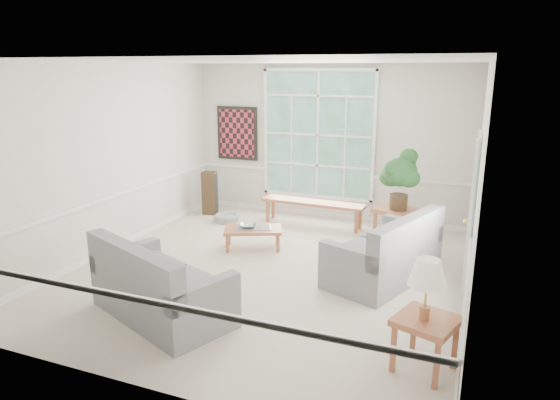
# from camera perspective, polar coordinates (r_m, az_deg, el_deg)

# --- Properties ---
(floor) EXTENTS (5.50, 6.00, 0.01)m
(floor) POSITION_cam_1_polar(r_m,az_deg,el_deg) (7.47, -1.29, -8.14)
(floor) COLOR #C1B4A5
(floor) RESTS_ON ground
(ceiling) EXTENTS (5.50, 6.00, 0.02)m
(ceiling) POSITION_cam_1_polar(r_m,az_deg,el_deg) (6.87, -1.44, 15.58)
(ceiling) COLOR white
(ceiling) RESTS_ON ground
(wall_back) EXTENTS (5.50, 0.02, 3.00)m
(wall_back) POSITION_cam_1_polar(r_m,az_deg,el_deg) (9.81, 5.54, 6.52)
(wall_back) COLOR silver
(wall_back) RESTS_ON ground
(wall_front) EXTENTS (5.50, 0.02, 3.00)m
(wall_front) POSITION_cam_1_polar(r_m,az_deg,el_deg) (4.50, -16.48, -4.07)
(wall_front) COLOR silver
(wall_front) RESTS_ON ground
(wall_left) EXTENTS (0.02, 6.00, 3.00)m
(wall_left) POSITION_cam_1_polar(r_m,az_deg,el_deg) (8.46, -18.83, 4.46)
(wall_left) COLOR silver
(wall_left) RESTS_ON ground
(wall_right) EXTENTS (0.02, 6.00, 3.00)m
(wall_right) POSITION_cam_1_polar(r_m,az_deg,el_deg) (6.48, 21.64, 1.20)
(wall_right) COLOR silver
(wall_right) RESTS_ON ground
(window_back) EXTENTS (2.30, 0.08, 2.40)m
(window_back) POSITION_cam_1_polar(r_m,az_deg,el_deg) (9.80, 4.37, 7.43)
(window_back) COLOR white
(window_back) RESTS_ON wall_back
(entry_door) EXTENTS (0.08, 0.90, 2.10)m
(entry_door) POSITION_cam_1_polar(r_m,az_deg,el_deg) (7.17, 21.04, -1.21)
(entry_door) COLOR white
(entry_door) RESTS_ON floor
(door_sidelight) EXTENTS (0.08, 0.26, 1.90)m
(door_sidelight) POSITION_cam_1_polar(r_m,az_deg,el_deg) (6.54, 21.00, -1.80)
(door_sidelight) COLOR white
(door_sidelight) RESTS_ON wall_right
(wall_art) EXTENTS (0.90, 0.06, 1.10)m
(wall_art) POSITION_cam_1_polar(r_m,az_deg,el_deg) (10.45, -4.93, 7.60)
(wall_art) COLOR #581A22
(wall_art) RESTS_ON wall_back
(wall_frame_near) EXTENTS (0.04, 0.26, 0.32)m
(wall_frame_near) POSITION_cam_1_polar(r_m,az_deg,el_deg) (8.19, 21.54, 4.24)
(wall_frame_near) COLOR black
(wall_frame_near) RESTS_ON wall_right
(wall_frame_far) EXTENTS (0.04, 0.26, 0.32)m
(wall_frame_far) POSITION_cam_1_polar(r_m,az_deg,el_deg) (8.58, 21.58, 4.69)
(wall_frame_far) COLOR black
(wall_frame_far) RESTS_ON wall_right
(loveseat_right) EXTENTS (1.50, 2.01, 0.97)m
(loveseat_right) POSITION_cam_1_polar(r_m,az_deg,el_deg) (7.20, 11.75, -5.15)
(loveseat_right) COLOR gray
(loveseat_right) RESTS_ON floor
(loveseat_front) EXTENTS (2.02, 1.55, 0.97)m
(loveseat_front) POSITION_cam_1_polar(r_m,az_deg,el_deg) (6.19, -13.34, -8.65)
(loveseat_front) COLOR gray
(loveseat_front) RESTS_ON floor
(coffee_table) EXTENTS (1.07, 0.85, 0.35)m
(coffee_table) POSITION_cam_1_polar(r_m,az_deg,el_deg) (8.32, -3.10, -4.37)
(coffee_table) COLOR #A15B3C
(coffee_table) RESTS_ON floor
(pewter_bowl) EXTENTS (0.46, 0.46, 0.09)m
(pewter_bowl) POSITION_cam_1_polar(r_m,az_deg,el_deg) (8.26, -3.61, -2.92)
(pewter_bowl) COLOR #939398
(pewter_bowl) RESTS_ON coffee_table
(window_bench) EXTENTS (2.01, 0.46, 0.47)m
(window_bench) POSITION_cam_1_polar(r_m,az_deg,el_deg) (9.51, 3.77, -1.53)
(window_bench) COLOR #A15B3C
(window_bench) RESTS_ON floor
(end_table) EXTENTS (0.81, 0.81, 0.62)m
(end_table) POSITION_cam_1_polar(r_m,az_deg,el_deg) (8.73, 13.04, -2.89)
(end_table) COLOR #A15B3C
(end_table) RESTS_ON floor
(houseplant) EXTENTS (0.80, 0.80, 1.04)m
(houseplant) POSITION_cam_1_polar(r_m,az_deg,el_deg) (8.47, 13.52, 2.34)
(houseplant) COLOR #234F25
(houseplant) RESTS_ON end_table
(side_table) EXTENTS (0.70, 0.70, 0.56)m
(side_table) POSITION_cam_1_polar(r_m,az_deg,el_deg) (5.31, 16.20, -15.52)
(side_table) COLOR #A15B3C
(side_table) RESTS_ON floor
(table_lamp) EXTENTS (0.46, 0.46, 0.62)m
(table_lamp) POSITION_cam_1_polar(r_m,az_deg,el_deg) (5.00, 16.36, -9.86)
(table_lamp) COLOR white
(table_lamp) RESTS_ON side_table
(pet_bed) EXTENTS (0.53, 0.53, 0.14)m
(pet_bed) POSITION_cam_1_polar(r_m,az_deg,el_deg) (9.82, -6.12, -2.04)
(pet_bed) COLOR gray
(pet_bed) RESTS_ON floor
(floor_speaker) EXTENTS (0.30, 0.25, 0.88)m
(floor_speaker) POSITION_cam_1_polar(r_m,az_deg,el_deg) (10.27, -8.03, 0.79)
(floor_speaker) COLOR #3D2B18
(floor_speaker) RESTS_ON floor
(cat) EXTENTS (0.37, 0.35, 0.14)m
(cat) POSITION_cam_1_polar(r_m,az_deg,el_deg) (7.75, 13.50, -3.16)
(cat) COLOR black
(cat) RESTS_ON loveseat_right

